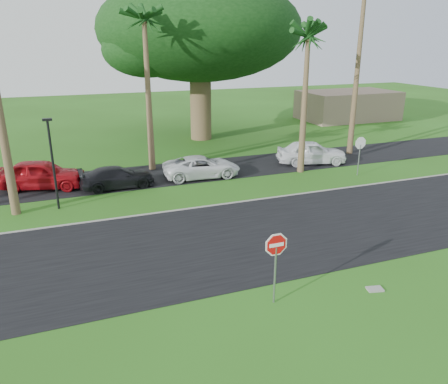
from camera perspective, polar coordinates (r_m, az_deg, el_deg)
The scene contains 16 objects.
ground at distance 17.11m, azimuth 0.40°, elevation -9.33°, with size 120.00×120.00×0.00m, color #275314.
road at distance 18.78m, azimuth -1.79°, elevation -6.57°, with size 120.00×8.00×0.02m, color black.
parking_strip at distance 28.27m, azimuth -8.70°, elevation 2.20°, with size 120.00×5.00×0.02m, color black.
curb at distance 22.33m, azimuth -5.16°, elevation -2.26°, with size 120.00×0.12×0.06m, color gray.
stop_sign_near at distance 14.05m, azimuth 6.78°, elevation -8.04°, with size 1.05×0.07×2.62m.
stop_sign_far at distance 28.79m, azimuth 17.34°, elevation 5.49°, with size 1.05×0.07×2.62m.
palm_center at distance 28.56m, azimuth -10.37°, elevation 20.91°, with size 5.00×5.00×10.50m.
palm_right_near at distance 28.01m, azimuth 10.94°, elevation 18.93°, with size 5.00×5.00×9.50m.
canopy_tree at distance 37.79m, azimuth -3.23°, elevation 20.36°, with size 16.50×16.50×13.12m.
streetlight_right at distance 23.20m, azimuth -21.51°, elevation 4.09°, with size 0.45×0.25×4.64m.
building_far at distance 50.11m, azimuth 15.86°, elevation 10.85°, with size 10.00×6.00×3.00m, color gray.
car_red at distance 27.32m, azimuth -22.76°, elevation 2.12°, with size 1.99×4.94×1.68m, color #A90E15.
car_dark at distance 26.13m, azimuth -13.76°, elevation 1.85°, with size 1.74×4.29×1.24m, color black.
car_minivan at distance 27.38m, azimuth -2.92°, elevation 3.28°, with size 2.21×4.80×1.33m, color white.
car_pickup at distance 31.01m, azimuth 11.36°, elevation 5.09°, with size 1.91×4.74×1.61m, color white.
utility_slab at distance 16.32m, azimuth 19.09°, elevation -11.89°, with size 0.55×0.35×0.06m, color gray.
Camera 1 is at (-5.39, -14.03, 8.17)m, focal length 35.00 mm.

